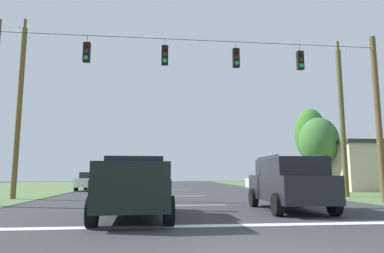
% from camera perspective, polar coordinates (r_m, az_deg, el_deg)
% --- Properties ---
extents(stop_bar_stripe, '(15.42, 0.45, 0.01)m').
position_cam_1_polar(stop_bar_stripe, '(9.60, 5.71, -16.20)').
color(stop_bar_stripe, white).
rests_on(stop_bar_stripe, ground).
extents(lane_dash_0, '(2.50, 0.15, 0.01)m').
position_cam_1_polar(lane_dash_0, '(15.48, 0.97, -13.08)').
color(lane_dash_0, white).
rests_on(lane_dash_0, ground).
extents(lane_dash_1, '(2.50, 0.15, 0.01)m').
position_cam_1_polar(lane_dash_1, '(21.84, -1.21, -11.58)').
color(lane_dash_1, white).
rests_on(lane_dash_1, ground).
extents(lane_dash_2, '(2.50, 0.15, 0.01)m').
position_cam_1_polar(lane_dash_2, '(30.75, -2.73, -10.53)').
color(lane_dash_2, white).
rests_on(lane_dash_2, ground).
extents(overhead_signal_span, '(18.78, 0.31, 8.47)m').
position_cam_1_polar(overhead_signal_span, '(16.20, 0.85, 3.95)').
color(overhead_signal_span, brown).
rests_on(overhead_signal_span, ground).
extents(pickup_truck, '(2.41, 5.46, 1.95)m').
position_cam_1_polar(pickup_truck, '(11.27, -9.78, -9.98)').
color(pickup_truck, black).
rests_on(pickup_truck, ground).
extents(suv_black, '(2.40, 4.89, 2.05)m').
position_cam_1_polar(suv_black, '(13.63, 15.95, -9.03)').
color(suv_black, black).
rests_on(suv_black, ground).
extents(distant_car_crossing_white, '(2.25, 4.41, 1.52)m').
position_cam_1_polar(distant_car_crossing_white, '(30.12, -16.44, -8.77)').
color(distant_car_crossing_white, silver).
rests_on(distant_car_crossing_white, ground).
extents(distant_car_oncoming, '(4.43, 2.29, 1.52)m').
position_cam_1_polar(distant_car_oncoming, '(27.93, 13.74, -8.96)').
color(distant_car_oncoming, silver).
rests_on(distant_car_oncoming, ground).
extents(utility_pole_mid_right, '(0.31, 1.70, 9.74)m').
position_cam_1_polar(utility_pole_mid_right, '(22.79, 23.92, 1.12)').
color(utility_pole_mid_right, brown).
rests_on(utility_pole_mid_right, ground).
extents(utility_pole_near_left, '(0.29, 1.60, 10.40)m').
position_cam_1_polar(utility_pole_near_left, '(21.54, -27.05, 2.78)').
color(utility_pole_near_left, brown).
rests_on(utility_pole_near_left, ground).
extents(tree_roadside_right, '(3.29, 3.29, 6.14)m').
position_cam_1_polar(tree_roadside_right, '(30.70, 20.55, -2.38)').
color(tree_roadside_right, brown).
rests_on(tree_roadside_right, ground).
extents(tree_roadside_far_right, '(2.96, 2.96, 7.59)m').
position_cam_1_polar(tree_roadside_far_right, '(34.22, 19.32, -1.35)').
color(tree_roadside_far_right, brown).
rests_on(tree_roadside_far_right, ground).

